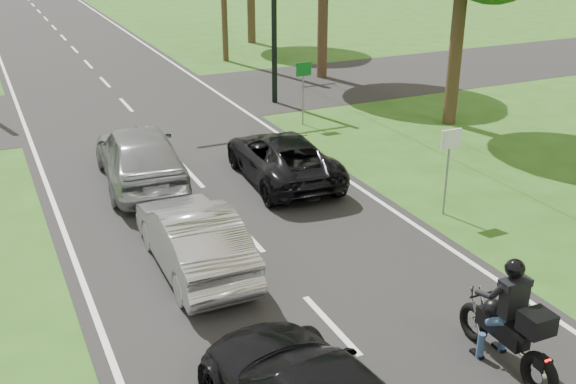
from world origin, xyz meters
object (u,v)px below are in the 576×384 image
object	(u,v)px
silver_suv	(139,155)
sign_white	(450,151)
sign_green	(303,78)
dark_suv	(282,157)
motorcycle_rider	(511,327)
silver_sedan	(194,238)

from	to	relation	value
silver_suv	sign_white	xyz separation A→B (m)	(6.09, -4.98, 0.77)
silver_suv	sign_green	bearing A→B (deg)	-149.97
silver_suv	sign_white	distance (m)	7.90
dark_suv	motorcycle_rider	bearing A→B (deg)	92.94
motorcycle_rider	silver_suv	xyz separation A→B (m)	(-3.34, 10.18, 0.07)
motorcycle_rider	sign_white	size ratio (longest dim) A/B	1.05
motorcycle_rider	sign_green	world-z (taller)	sign_green
sign_green	motorcycle_rider	bearing A→B (deg)	-102.59
dark_suv	silver_sedan	bearing A→B (deg)	49.42
dark_suv	silver_suv	size ratio (longest dim) A/B	0.94
silver_sedan	sign_green	xyz separation A→B (m)	(6.42, 8.01, 0.90)
dark_suv	silver_suv	distance (m)	3.75
dark_suv	sign_white	distance (m)	4.60
dark_suv	sign_white	size ratio (longest dim) A/B	2.13
motorcycle_rider	sign_white	distance (m)	5.94
motorcycle_rider	sign_green	size ratio (longest dim) A/B	1.05
silver_suv	sign_white	size ratio (longest dim) A/B	2.27
silver_sedan	sign_white	world-z (taller)	sign_white
motorcycle_rider	silver_sedan	world-z (taller)	motorcycle_rider
sign_green	dark_suv	bearing A→B (deg)	-122.74
silver_suv	sign_green	xyz separation A→B (m)	(6.29, 3.02, 0.77)
sign_white	sign_green	size ratio (longest dim) A/B	1.00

